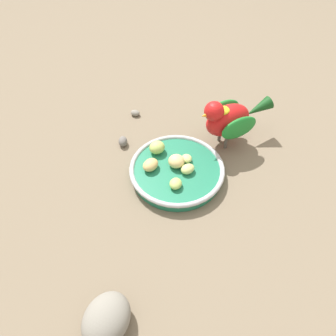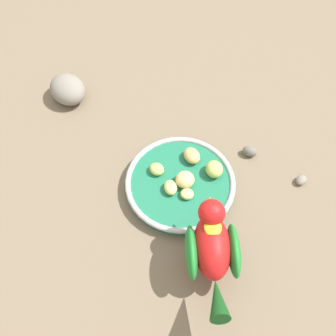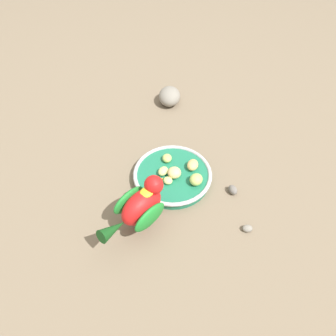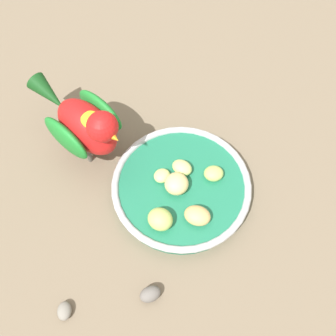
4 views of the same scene
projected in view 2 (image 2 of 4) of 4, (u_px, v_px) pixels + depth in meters
ground_plane at (196, 185)px, 0.87m from camera, size 4.00×4.00×0.00m
feeding_bowl at (180, 184)px, 0.85m from camera, size 0.22×0.22×0.03m
apple_piece_0 at (185, 180)px, 0.83m from camera, size 0.04×0.04×0.03m
apple_piece_1 at (187, 194)px, 0.82m from camera, size 0.04×0.03×0.02m
apple_piece_2 at (157, 169)px, 0.85m from camera, size 0.03×0.03×0.02m
apple_piece_3 at (214, 169)px, 0.84m from camera, size 0.05×0.05×0.03m
apple_piece_4 at (192, 156)px, 0.86m from camera, size 0.05×0.04×0.02m
apple_piece_5 at (171, 188)px, 0.83m from camera, size 0.04×0.04×0.02m
parrot at (212, 248)px, 0.71m from camera, size 0.17×0.16×0.14m
rock_large at (68, 89)px, 0.97m from camera, size 0.09×0.08×0.06m
pebble_0 at (301, 180)px, 0.87m from camera, size 0.02×0.03×0.02m
pebble_1 at (250, 151)px, 0.90m from camera, size 0.04×0.03×0.02m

